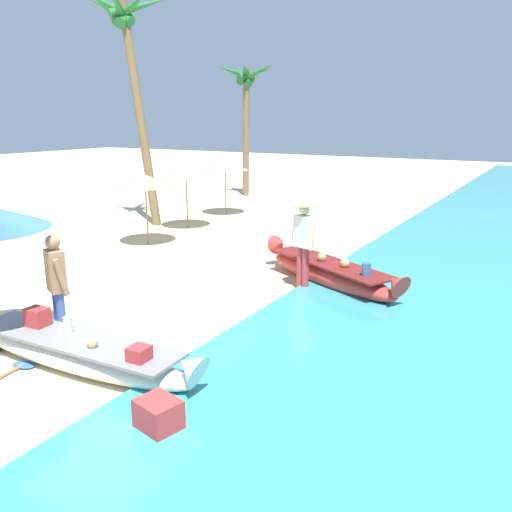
{
  "coord_description": "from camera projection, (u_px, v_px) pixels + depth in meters",
  "views": [
    {
      "loc": [
        6.34,
        -5.6,
        3.39
      ],
      "look_at": [
        1.55,
        2.61,
        0.9
      ],
      "focal_mm": 37.22,
      "sensor_mm": 36.0,
      "label": 1
    }
  ],
  "objects": [
    {
      "name": "cooler_box",
      "position": [
        159.0,
        418.0,
        5.79
      ],
      "size": [
        0.54,
        0.48,
        0.42
      ],
      "primitive_type": "cube",
      "rotation": [
        0.0,
        0.0,
        -0.23
      ],
      "color": "#C63838",
      "rests_on": "ground"
    },
    {
      "name": "parasol_row_1",
      "position": [
        186.0,
        172.0,
        16.33
      ],
      "size": [
        1.6,
        1.6,
        1.91
      ],
      "color": "#8E6B47",
      "rests_on": "ground"
    },
    {
      "name": "boat_red_midground",
      "position": [
        329.0,
        273.0,
        10.94
      ],
      "size": [
        3.79,
        2.33,
        0.8
      ],
      "color": "red",
      "rests_on": "ground"
    },
    {
      "name": "parasol_row_0",
      "position": [
        145.0,
        181.0,
        14.17
      ],
      "size": [
        1.6,
        1.6,
        1.91
      ],
      "color": "#8E6B47",
      "rests_on": "ground"
    },
    {
      "name": "person_tourist_customer",
      "position": [
        57.0,
        284.0,
        7.91
      ],
      "size": [
        0.59,
        0.42,
        1.73
      ],
      "color": "#3D5BA8",
      "rests_on": "ground"
    },
    {
      "name": "palm_tree_tall_inland",
      "position": [
        247.0,
        90.0,
        22.51
      ],
      "size": [
        2.67,
        2.45,
        5.66
      ],
      "color": "brown",
      "rests_on": "ground"
    },
    {
      "name": "boat_white_foreground",
      "position": [
        75.0,
        351.0,
        7.36
      ],
      "size": [
        4.31,
        0.87,
        0.72
      ],
      "color": "white",
      "rests_on": "ground"
    },
    {
      "name": "person_vendor_hatted",
      "position": [
        303.0,
        238.0,
        10.47
      ],
      "size": [
        0.58,
        0.44,
        1.86
      ],
      "color": "#B2383D",
      "rests_on": "ground"
    },
    {
      "name": "parasol_row_2",
      "position": [
        225.0,
        165.0,
        18.66
      ],
      "size": [
        1.6,
        1.6,
        1.91
      ],
      "color": "#8E6B47",
      "rests_on": "ground"
    },
    {
      "name": "palm_tree_leaning_seaward",
      "position": [
        128.0,
        38.0,
        16.26
      ],
      "size": [
        2.82,
        2.67,
        7.21
      ],
      "color": "brown",
      "rests_on": "ground"
    },
    {
      "name": "ground_plane",
      "position": [
        93.0,
        332.0,
        8.63
      ],
      "size": [
        80.0,
        80.0,
        0.0
      ],
      "primitive_type": "plane",
      "color": "beige"
    }
  ]
}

